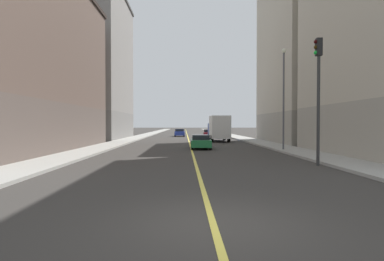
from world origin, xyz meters
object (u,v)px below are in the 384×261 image
Objects in this scene: building_left_mid at (319,57)px; street_lamp_left_near at (284,89)px; building_right_midblock at (86,67)px; car_maroon at (209,134)px; car_green at (201,142)px; box_truck at (219,128)px; traffic_light_left_near at (318,84)px; car_blue at (180,133)px.

building_left_mid is 2.47× the size of street_lamp_left_near.
building_right_midblock is 4.86× the size of car_maroon.
car_green is 0.64× the size of box_truck.
box_truck is (0.37, -11.11, 1.02)m from car_maroon.
box_truck reaches higher than car_maroon.
building_left_mid reaches higher than car_green.
traffic_light_left_near is (-8.70, -20.21, -5.71)m from building_left_mid.
building_left_mid is 2.83× the size of box_truck.
building_left_mid is 4.57× the size of car_maroon.
building_right_midblock is at bearing 125.00° from traffic_light_left_near.
box_truck is at bearing 164.20° from building_left_mid.
building_left_mid is 4.46× the size of car_green.
building_right_midblock is 26.46m from car_green.
traffic_light_left_near is 8.93m from street_lamp_left_near.
traffic_light_left_near is at bearing -79.09° from car_blue.
traffic_light_left_near is 1.52× the size of car_maroon.
car_blue is (-7.73, 40.13, -3.56)m from traffic_light_left_near.
car_maroon is at bearing 83.71° from car_green.
building_right_midblock is at bearing 161.21° from building_left_mid.
building_left_mid is 20.64m from car_maroon.
building_left_mid reaches higher than street_lamp_left_near.
box_truck reaches higher than car_green.
car_blue is at bearing 130.53° from car_maroon.
car_maroon is at bearing 98.74° from street_lamp_left_near.
traffic_light_left_near is 1.48× the size of car_green.
traffic_light_left_near is at bearing -96.55° from street_lamp_left_near.
box_truck is (-2.56, 23.40, -2.55)m from traffic_light_left_near.
building_left_mid is at bearing -50.86° from car_maroon.
car_blue is at bearing 35.58° from building_right_midblock.
car_green is at bearing 114.91° from traffic_light_left_near.
building_right_midblock is at bearing 130.30° from car_green.
car_maroon is 11.16m from box_truck.
car_maroon is (2.51, 22.79, 0.05)m from car_green.
building_left_mid reaches higher than car_blue.
building_left_mid is at bearing -50.46° from car_blue.
traffic_light_left_near is at bearing -55.00° from building_right_midblock.
car_blue is (13.57, 9.71, -9.90)m from building_right_midblock.
building_left_mid is at bearing 30.97° from car_green.
car_maroon is (-11.64, 14.30, -9.27)m from building_left_mid.
building_left_mid reaches higher than box_truck.
car_blue is 0.56× the size of box_truck.
building_left_mid is 14.60m from street_lamp_left_near.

